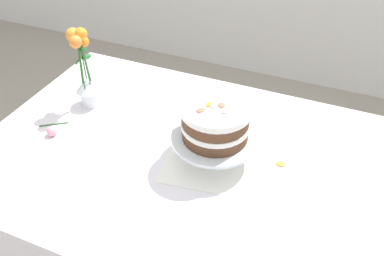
# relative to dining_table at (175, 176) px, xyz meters

# --- Properties ---
(dining_table) EXTENTS (1.40, 1.00, 0.74)m
(dining_table) POSITION_rel_dining_table_xyz_m (0.00, 0.00, 0.00)
(dining_table) COLOR white
(dining_table) RESTS_ON ground
(linen_napkin) EXTENTS (0.36, 0.36, 0.00)m
(linen_napkin) POSITION_rel_dining_table_xyz_m (0.13, 0.05, 0.09)
(linen_napkin) COLOR white
(linen_napkin) RESTS_ON dining_table
(cake_stand) EXTENTS (0.29, 0.29, 0.10)m
(cake_stand) POSITION_rel_dining_table_xyz_m (0.13, 0.05, 0.18)
(cake_stand) COLOR silver
(cake_stand) RESTS_ON linen_napkin
(layer_cake) EXTENTS (0.23, 0.23, 0.13)m
(layer_cake) POSITION_rel_dining_table_xyz_m (0.13, 0.05, 0.25)
(layer_cake) COLOR brown
(layer_cake) RESTS_ON cake_stand
(flower_vase) EXTENTS (0.10, 0.11, 0.34)m
(flower_vase) POSITION_rel_dining_table_xyz_m (-0.44, 0.15, 0.24)
(flower_vase) COLOR silver
(flower_vase) RESTS_ON dining_table
(fallen_rose) EXTENTS (0.10, 0.10, 0.04)m
(fallen_rose) POSITION_rel_dining_table_xyz_m (-0.47, -0.06, 0.11)
(fallen_rose) COLOR #2D6028
(fallen_rose) RESTS_ON dining_table
(loose_petal_0) EXTENTS (0.04, 0.03, 0.00)m
(loose_petal_0) POSITION_rel_dining_table_xyz_m (0.35, 0.11, 0.09)
(loose_petal_0) COLOR orange
(loose_petal_0) RESTS_ON dining_table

